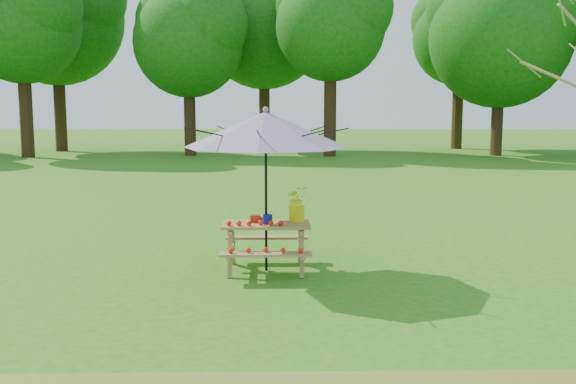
{
  "coord_description": "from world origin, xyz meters",
  "views": [
    {
      "loc": [
        0.61,
        -7.42,
        2.25
      ],
      "look_at": [
        0.77,
        1.24,
        1.1
      ],
      "focal_mm": 40.0,
      "sensor_mm": 36.0,
      "label": 1
    }
  ],
  "objects": [
    {
      "name": "ground",
      "position": [
        0.0,
        0.0,
        0.0
      ],
      "size": [
        120.0,
        120.0,
        0.0
      ],
      "primitive_type": "plane",
      "color": "#326C14",
      "rests_on": "ground"
    },
    {
      "name": "picnic_table",
      "position": [
        0.47,
        1.24,
        0.33
      ],
      "size": [
        1.2,
        1.32,
        0.67
      ],
      "color": "#9E7E47",
      "rests_on": "ground"
    },
    {
      "name": "patio_umbrella",
      "position": [
        0.47,
        1.24,
        1.95
      ],
      "size": [
        2.42,
        2.42,
        2.26
      ],
      "color": "black",
      "rests_on": "ground"
    },
    {
      "name": "produce_bins",
      "position": [
        0.42,
        1.28,
        0.72
      ],
      "size": [
        0.3,
        0.39,
        0.13
      ],
      "color": "#A9290D",
      "rests_on": "picnic_table"
    },
    {
      "name": "tomatoes_row",
      "position": [
        0.32,
        1.06,
        0.71
      ],
      "size": [
        0.77,
        0.13,
        0.07
      ],
      "primitive_type": null,
      "color": "red",
      "rests_on": "picnic_table"
    },
    {
      "name": "flower_bucket",
      "position": [
        0.89,
        1.39,
        0.93
      ],
      "size": [
        0.34,
        0.31,
        0.49
      ],
      "color": "yellow",
      "rests_on": "picnic_table"
    }
  ]
}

